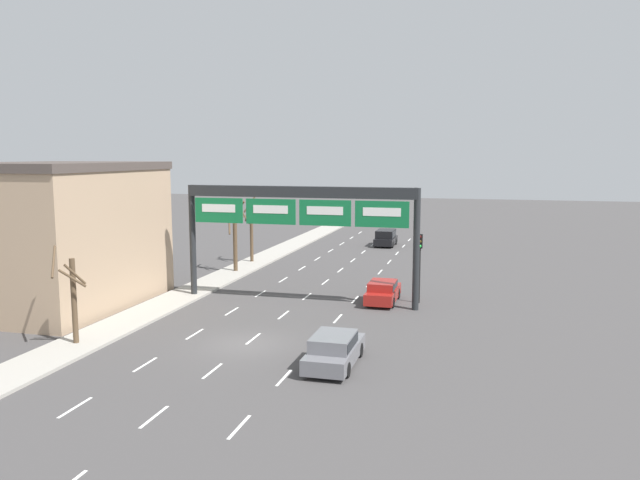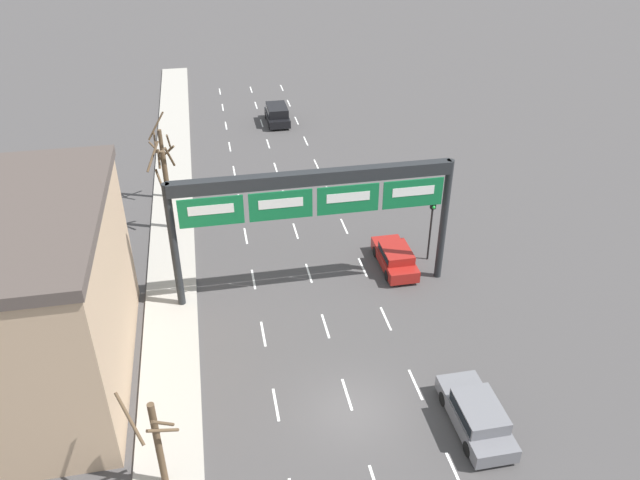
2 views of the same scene
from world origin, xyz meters
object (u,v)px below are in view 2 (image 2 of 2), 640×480
car_red (395,257)px  tree_bare_closest (166,183)px  suv_black (277,114)px  tree_bare_second (163,159)px  traffic_light_near_gantry (432,214)px  sign_gantry (314,196)px  tree_bare_third (157,441)px  car_grey (477,414)px

car_red → tree_bare_closest: 15.27m
suv_black → tree_bare_second: 16.64m
traffic_light_near_gantry → tree_bare_closest: tree_bare_closest is taller
sign_gantry → tree_bare_second: bearing=122.2°
tree_bare_closest → tree_bare_third: size_ratio=1.22×
car_grey → tree_bare_closest: bearing=123.2°
sign_gantry → traffic_light_near_gantry: size_ratio=3.43×
car_red → sign_gantry: bearing=-164.8°
sign_gantry → car_red: sign_gantry is taller
sign_gantry → tree_bare_second: size_ratio=2.50×
tree_bare_closest → car_red: bearing=-28.9°
suv_black → tree_bare_closest: 20.30m
car_grey → traffic_light_near_gantry: size_ratio=1.07×
sign_gantry → traffic_light_near_gantry: 8.20m
tree_bare_third → car_red: bearing=44.4°
car_red → tree_bare_second: tree_bare_second is taller
tree_bare_closest → car_grey: bearing=-56.8°
tree_bare_closest → tree_bare_third: tree_bare_closest is taller
tree_bare_second → tree_bare_third: tree_bare_second is taller
car_grey → tree_bare_third: (-13.13, -0.45, 1.79)m
suv_black → traffic_light_near_gantry: traffic_light_near_gantry is taller
traffic_light_near_gantry → tree_bare_closest: (-15.43, 6.81, 0.15)m
car_red → tree_bare_second: size_ratio=0.72×
car_grey → car_red: (0.18, 12.58, -0.03)m
sign_gantry → traffic_light_near_gantry: (7.44, 1.88, -2.90)m
tree_bare_closest → tree_bare_second: (-0.32, 4.51, -0.23)m
suv_black → tree_bare_third: size_ratio=0.87×
sign_gantry → tree_bare_third: size_ratio=3.16×
car_red → traffic_light_near_gantry: bearing=11.8°
car_grey → traffic_light_near_gantry: 13.49m
tree_bare_closest → suv_black: bearing=62.1°
sign_gantry → tree_bare_third: sign_gantry is taller
traffic_light_near_gantry → tree_bare_third: 20.62m
sign_gantry → tree_bare_second: sign_gantry is taller
suv_black → car_grey: size_ratio=0.89×
suv_black → tree_bare_third: (-9.58, -38.12, 1.65)m
suv_black → tree_bare_second: (-9.77, -13.30, 2.16)m
car_red → car_grey: bearing=-90.8°
car_red → suv_black: bearing=98.5°
car_grey → sign_gantry: bearing=114.1°
suv_black → tree_bare_second: bearing=-126.3°
suv_black → car_red: bearing=-81.5°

